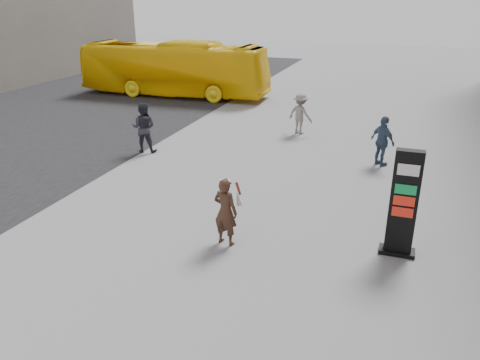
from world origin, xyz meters
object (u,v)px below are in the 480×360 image
(woman, at_px, (226,211))
(pedestrian_b, at_px, (300,114))
(info_pylon, at_px, (403,204))
(bus, at_px, (174,69))
(pedestrian_a, at_px, (144,127))
(pedestrian_c, at_px, (383,141))

(woman, xyz_separation_m, pedestrian_b, (-0.42, 10.04, -0.00))
(pedestrian_b, bearing_deg, woman, 113.23)
(info_pylon, height_order, bus, bus)
(bus, height_order, pedestrian_b, bus)
(info_pylon, bearing_deg, pedestrian_b, 115.47)
(info_pylon, relative_size, woman, 1.49)
(info_pylon, relative_size, pedestrian_b, 1.46)
(bus, distance_m, pedestrian_a, 10.68)
(pedestrian_c, bearing_deg, pedestrian_a, 50.46)
(pedestrian_a, height_order, pedestrian_c, pedestrian_a)
(info_pylon, bearing_deg, woman, -167.63)
(info_pylon, height_order, pedestrian_c, info_pylon)
(info_pylon, xyz_separation_m, pedestrian_c, (-0.79, 6.14, -0.39))
(pedestrian_a, xyz_separation_m, pedestrian_b, (5.08, 4.42, -0.08))
(pedestrian_b, relative_size, pedestrian_c, 0.98)
(info_pylon, height_order, pedestrian_b, info_pylon)
(pedestrian_a, distance_m, pedestrian_c, 8.79)
(woman, height_order, pedestrian_b, pedestrian_b)
(pedestrian_a, height_order, pedestrian_b, pedestrian_a)
(woman, distance_m, pedestrian_b, 10.05)
(woman, xyz_separation_m, bus, (-9.26, 15.61, 0.68))
(pedestrian_a, bearing_deg, woman, 122.35)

